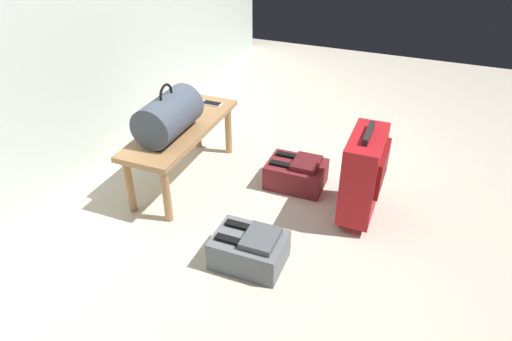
% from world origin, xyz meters
% --- Properties ---
extents(ground_plane, '(6.60, 6.60, 0.00)m').
position_xyz_m(ground_plane, '(0.00, 0.00, 0.00)').
color(ground_plane, beige).
extents(bench, '(1.00, 0.36, 0.41)m').
position_xyz_m(bench, '(0.13, 0.89, 0.35)').
color(bench, '#A87A4C').
rests_on(bench, ground).
extents(duffel_bag_slate, '(0.44, 0.26, 0.34)m').
position_xyz_m(duffel_bag_slate, '(-0.00, 0.89, 0.54)').
color(duffel_bag_slate, '#475160').
rests_on(duffel_bag_slate, bench).
extents(cell_phone, '(0.07, 0.14, 0.01)m').
position_xyz_m(cell_phone, '(0.51, 0.85, 0.41)').
color(cell_phone, silver).
rests_on(cell_phone, bench).
extents(suitcase_upright_red, '(0.43, 0.21, 0.59)m').
position_xyz_m(suitcase_upright_red, '(0.17, -0.31, 0.30)').
color(suitcase_upright_red, red).
rests_on(suitcase_upright_red, ground).
extents(backpack_grey, '(0.28, 0.38, 0.21)m').
position_xyz_m(backpack_grey, '(-0.47, 0.16, 0.09)').
color(backpack_grey, slate).
rests_on(backpack_grey, ground).
extents(backpack_maroon, '(0.28, 0.38, 0.21)m').
position_xyz_m(backpack_maroon, '(0.34, 0.15, 0.09)').
color(backpack_maroon, maroon).
rests_on(backpack_maroon, ground).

